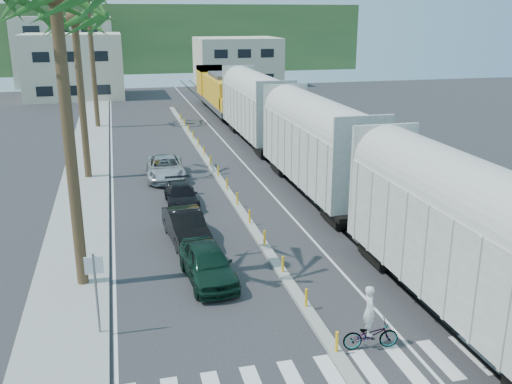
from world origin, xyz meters
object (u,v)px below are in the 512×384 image
street_sign (95,283)px  cyclist (370,329)px  car_second (186,226)px  car_lead (208,263)px

street_sign → cyclist: size_ratio=1.35×
cyclist → street_sign: bearing=78.0°
car_second → street_sign: bearing=-122.1°
car_lead → car_second: (-0.31, 4.43, -0.01)m
car_second → car_lead: bearing=-91.3°
street_sign → car_lead: (4.21, 3.28, -1.22)m
car_lead → car_second: size_ratio=0.99×
street_sign → car_lead: street_sign is taller
car_second → cyclist: cyclist is taller
street_sign → cyclist: 9.06m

